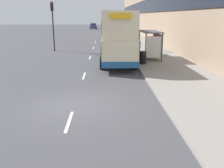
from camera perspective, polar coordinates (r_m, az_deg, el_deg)
ground_plane at (r=11.48m, az=-8.64°, el=-5.04°), size 220.00×220.00×0.00m
pavement at (r=49.61m, az=4.18°, el=10.79°), size 5.00×93.00×0.14m
terrace_facade at (r=50.08m, az=9.10°, el=17.77°), size 3.10×93.00×12.51m
lane_mark_0 at (r=9.90m, az=-9.79°, el=-8.47°), size 0.12×2.00×0.01m
lane_mark_1 at (r=17.11m, az=-6.40°, el=1.87°), size 0.12×2.00×0.01m
lane_mark_2 at (r=24.58m, az=-5.04°, el=6.01°), size 0.12×2.00×0.01m
lane_mark_3 at (r=32.12m, az=-4.31°, el=8.22°), size 0.12×2.00×0.01m
lane_mark_4 at (r=39.70m, az=-3.86°, el=9.58°), size 0.12×2.00×0.01m
bus_shelter at (r=23.18m, az=9.25°, el=9.97°), size 1.60×4.20×2.48m
double_decker_bus_near at (r=22.25m, az=1.03°, el=11.01°), size 2.85×11.03×4.30m
car_0 at (r=80.09m, az=-4.28°, el=13.07°), size 2.10×4.00×1.74m
car_1 at (r=41.51m, az=-0.54°, el=11.10°), size 2.08×3.98×1.84m
pedestrian_at_shelter at (r=28.29m, az=9.89°, el=9.24°), size 0.36×0.36×1.82m
pedestrian_1 at (r=24.22m, az=6.11°, el=8.24°), size 0.34×0.34×1.69m
litter_bin at (r=20.61m, az=7.09°, el=6.02°), size 0.55×0.55×1.05m
traffic_light_far_kerb at (r=29.84m, az=-13.42°, el=14.36°), size 0.30×0.32×5.50m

